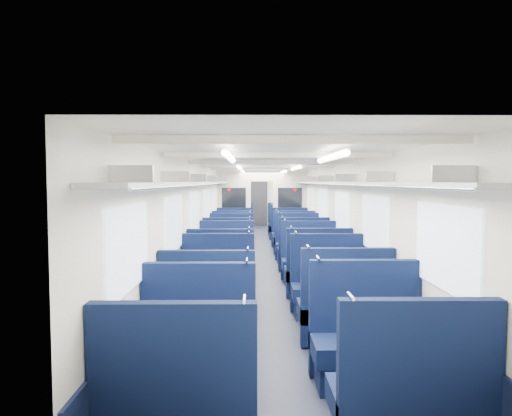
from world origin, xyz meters
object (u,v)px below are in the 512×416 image
Objects in this scene: seat_3 at (367,346)px; seat_12 at (229,254)px; bulkhead at (262,206)px; end_door at (259,204)px; seat_18 at (235,236)px; seat_0 at (177,413)px; seat_10 at (226,262)px; seat_17 at (294,241)px; seat_15 at (298,246)px; seat_20 at (237,228)px; seat_5 at (344,313)px; seat_21 at (285,228)px; seat_2 at (197,352)px; seat_13 at (303,254)px; seat_1 at (410,407)px; seat_23 at (283,225)px; seat_16 at (233,240)px; seat_19 at (290,236)px; seat_9 at (318,275)px; seat_11 at (310,263)px; seat_22 at (238,225)px; seat_4 at (208,317)px; seat_14 at (231,247)px; seat_8 at (221,276)px; seat_6 at (217,290)px; seat_7 at (328,290)px.

seat_12 is (-1.66, 5.67, 0.00)m from seat_3.
end_door is at bearing 90.00° from bulkhead.
seat_0 is at bearing -90.00° from seat_18.
seat_3 and seat_10 have the same top height.
bulkhead reaches higher than seat_17.
seat_15 and seat_17 have the same top height.
seat_10 is at bearing -90.00° from seat_20.
seat_21 is (0.00, 10.06, 0.00)m from seat_5.
seat_2 and seat_13 have the same top height.
seat_1 is 1.00× the size of seat_23.
seat_16 is 1.00× the size of seat_21.
seat_23 is at bearing 90.00° from seat_19.
seat_9 and seat_17 have the same top height.
seat_16 is at bearing 101.71° from seat_3.
seat_23 is at bearing 83.00° from seat_0.
seat_11 and seat_23 have the same top height.
seat_12 is 6.70m from seat_22.
seat_2 is (-1.66, 1.08, 0.00)m from seat_1.
bulkhead is 2.26× the size of seat_11.
seat_4 and seat_17 have the same top height.
seat_4 and seat_9 have the same top height.
seat_1 is 1.00× the size of seat_2.
seat_19 is (0.00, 9.10, 0.00)m from seat_3.
seat_3 is at bearing -90.00° from seat_15.
seat_14 is 1.21m from seat_16.
seat_12 is 2.34m from seat_16.
seat_15 is 5.77m from seat_22.
seat_1 and seat_14 have the same top height.
end_door reaches higher than seat_1.
seat_9 is at bearing -79.51° from seat_22.
end_door is 17.31m from seat_0.
seat_8 and seat_18 have the same top height.
seat_10 is 6.57m from seat_20.
seat_15 is (0.83, -3.00, -0.85)m from bulkhead.
seat_10 is at bearing -94.17° from end_door.
seat_12 and seat_14 have the same top height.
seat_1 is 13.45m from seat_23.
seat_8 is 1.00× the size of seat_22.
seat_11 and seat_12 have the same top height.
seat_18 is (-1.66, 10.27, 0.00)m from seat_1.
bulkhead is at bearing 85.74° from seat_0.
seat_23 is (1.66, 1.05, 0.00)m from seat_20.
seat_3 is 2.87m from seat_6.
end_door is 1.61× the size of seat_11.
seat_22 is (-1.66, 4.42, 0.00)m from seat_17.
seat_22 is at bearing 108.21° from bulkhead.
seat_18 is at bearing 90.00° from seat_4.
seat_8 is (-1.66, 1.00, 0.00)m from seat_7.
seat_4 and seat_6 have the same top height.
seat_10 is 1.00× the size of seat_11.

